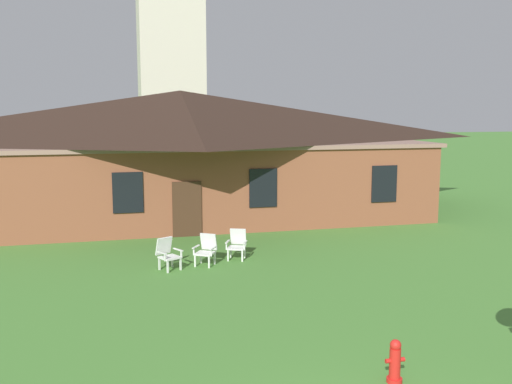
# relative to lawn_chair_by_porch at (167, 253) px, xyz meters

# --- Properties ---
(brick_building) EXTENTS (21.29, 10.40, 5.61)m
(brick_building) POSITION_rel_lawn_chair_by_porch_xyz_m (1.56, 9.36, 2.36)
(brick_building) COLOR brown
(brick_building) RESTS_ON ground
(dome_tower) EXTENTS (5.18, 5.18, 20.99)m
(dome_tower) POSITION_rel_lawn_chair_by_porch_xyz_m (3.09, 28.39, 9.17)
(dome_tower) COLOR beige
(dome_tower) RESTS_ON ground
(lawn_chair_by_porch) EXTENTS (0.82, 0.86, 0.96)m
(lawn_chair_by_porch) POSITION_rel_lawn_chair_by_porch_xyz_m (0.00, 0.00, 0.00)
(lawn_chair_by_porch) COLOR silver
(lawn_chair_by_porch) RESTS_ON ground
(lawn_chair_near_door) EXTENTS (0.84, 0.87, 0.96)m
(lawn_chair_near_door) POSITION_rel_lawn_chair_by_porch_xyz_m (1.22, 0.22, 0.00)
(lawn_chair_near_door) COLOR silver
(lawn_chair_near_door) RESTS_ON ground
(lawn_chair_left_end) EXTENTS (0.79, 0.83, 0.96)m
(lawn_chair_left_end) POSITION_rel_lawn_chair_by_porch_xyz_m (2.30, 0.70, 0.00)
(lawn_chair_left_end) COLOR silver
(lawn_chair_left_end) RESTS_ON ground
(fire_hydrant) EXTENTS (0.36, 0.28, 0.79)m
(fire_hydrant) POSITION_rel_lawn_chair_by_porch_xyz_m (3.19, -8.28, -0.12)
(fire_hydrant) COLOR red
(fire_hydrant) RESTS_ON ground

